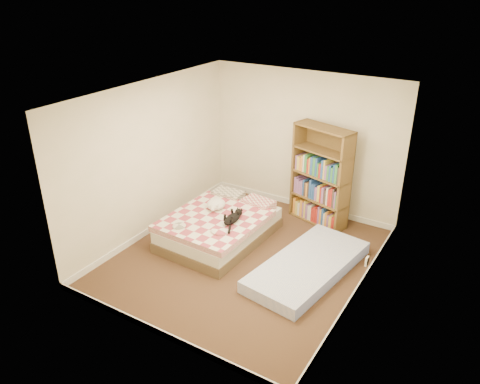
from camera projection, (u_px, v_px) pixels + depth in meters
The scene contains 6 objects.
room at pixel (245, 186), 6.62m from camera, with size 3.51×4.01×2.51m.
bed at pixel (221, 226), 7.56m from camera, with size 1.42×1.91×0.50m.
bookshelf at pixel (320, 189), 7.94m from camera, with size 1.12×0.62×1.71m.
floor_mattress at pixel (308, 266), 6.75m from camera, with size 0.93×2.06×0.19m, color #808FD5.
black_cat at pixel (233, 218), 7.20m from camera, with size 0.22×0.64×0.15m.
white_dog at pixel (216, 204), 7.58m from camera, with size 0.41×0.42×0.16m.
Camera 1 is at (3.07, -5.19, 3.94)m, focal length 35.00 mm.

